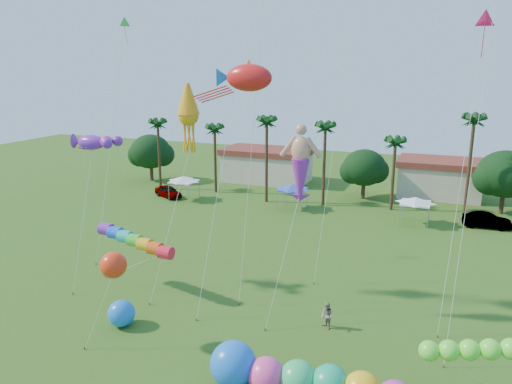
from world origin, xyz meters
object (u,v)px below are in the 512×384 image
(car_a, at_px, (168,191))
(blue_ball, at_px, (121,313))
(caterpillar_inflatable, at_px, (315,383))
(car_b, at_px, (487,221))
(spectator_b, at_px, (327,316))

(car_a, height_order, blue_ball, blue_ball)
(caterpillar_inflatable, bearing_deg, car_a, 128.88)
(car_b, xyz_separation_m, blue_ball, (-23.25, -31.01, 0.09))
(car_a, distance_m, spectator_b, 36.99)
(spectator_b, relative_size, blue_ball, 1.01)
(car_b, bearing_deg, blue_ball, 140.79)
(car_b, height_order, caterpillar_inflatable, caterpillar_inflatable)
(car_b, bearing_deg, car_a, 89.51)
(car_a, distance_m, caterpillar_inflatable, 43.05)
(caterpillar_inflatable, height_order, blue_ball, caterpillar_inflatable)
(car_a, bearing_deg, spectator_b, -106.31)
(car_b, relative_size, blue_ball, 2.73)
(caterpillar_inflatable, distance_m, blue_ball, 13.96)
(caterpillar_inflatable, bearing_deg, blue_ball, 166.61)
(car_b, bearing_deg, spectator_b, 155.62)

